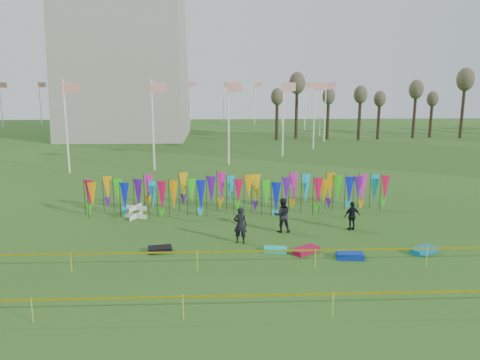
{
  "coord_description": "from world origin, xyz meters",
  "views": [
    {
      "loc": [
        -0.89,
        -20.73,
        7.78
      ],
      "look_at": [
        0.29,
        6.0,
        2.16
      ],
      "focal_mm": 35.0,
      "sensor_mm": 36.0,
      "label": 1
    }
  ],
  "objects_px": {
    "kite_bag_blue": "(350,256)",
    "person_right": "(352,216)",
    "box_kite": "(136,212)",
    "person_left": "(240,225)",
    "person_mid": "(282,215)",
    "kite_bag_teal": "(424,250)",
    "kite_bag_black": "(160,249)",
    "kite_bag_red": "(305,250)",
    "kite_bag_turquoise": "(275,250)"
  },
  "relations": [
    {
      "from": "person_mid",
      "to": "person_right",
      "type": "bearing_deg",
      "value": -178.94
    },
    {
      "from": "kite_bag_blue",
      "to": "person_right",
      "type": "bearing_deg",
      "value": 73.33
    },
    {
      "from": "person_left",
      "to": "kite_bag_red",
      "type": "bearing_deg",
      "value": 164.8
    },
    {
      "from": "kite_bag_black",
      "to": "kite_bag_red",
      "type": "bearing_deg",
      "value": -3.41
    },
    {
      "from": "person_mid",
      "to": "kite_bag_black",
      "type": "distance_m",
      "value": 6.72
    },
    {
      "from": "person_left",
      "to": "kite_bag_teal",
      "type": "bearing_deg",
      "value": 179.93
    },
    {
      "from": "person_left",
      "to": "person_mid",
      "type": "xyz_separation_m",
      "value": [
        2.28,
        1.62,
        0.01
      ]
    },
    {
      "from": "person_left",
      "to": "person_right",
      "type": "bearing_deg",
      "value": -151.91
    },
    {
      "from": "kite_bag_red",
      "to": "kite_bag_blue",
      "type": "bearing_deg",
      "value": -22.98
    },
    {
      "from": "kite_bag_red",
      "to": "person_right",
      "type": "bearing_deg",
      "value": 46.73
    },
    {
      "from": "person_right",
      "to": "kite_bag_red",
      "type": "relative_size",
      "value": 1.19
    },
    {
      "from": "person_left",
      "to": "kite_bag_turquoise",
      "type": "relative_size",
      "value": 1.71
    },
    {
      "from": "person_right",
      "to": "kite_bag_blue",
      "type": "bearing_deg",
      "value": 58.27
    },
    {
      "from": "person_mid",
      "to": "kite_bag_red",
      "type": "relative_size",
      "value": 1.41
    },
    {
      "from": "box_kite",
      "to": "person_mid",
      "type": "xyz_separation_m",
      "value": [
        8.15,
        -2.84,
        0.52
      ]
    },
    {
      "from": "box_kite",
      "to": "person_right",
      "type": "distance_m",
      "value": 12.23
    },
    {
      "from": "kite_bag_turquoise",
      "to": "kite_bag_blue",
      "type": "distance_m",
      "value": 3.4
    },
    {
      "from": "person_mid",
      "to": "kite_bag_red",
      "type": "height_order",
      "value": "person_mid"
    },
    {
      "from": "kite_bag_turquoise",
      "to": "person_mid",
      "type": "bearing_deg",
      "value": 76.7
    },
    {
      "from": "kite_bag_blue",
      "to": "kite_bag_black",
      "type": "distance_m",
      "value": 8.73
    },
    {
      "from": "person_left",
      "to": "kite_bag_turquoise",
      "type": "bearing_deg",
      "value": 151.53
    },
    {
      "from": "box_kite",
      "to": "person_right",
      "type": "height_order",
      "value": "person_right"
    },
    {
      "from": "person_mid",
      "to": "kite_bag_turquoise",
      "type": "bearing_deg",
      "value": 75.48
    },
    {
      "from": "person_right",
      "to": "kite_bag_turquoise",
      "type": "height_order",
      "value": "person_right"
    },
    {
      "from": "person_left",
      "to": "kite_bag_red",
      "type": "height_order",
      "value": "person_left"
    },
    {
      "from": "kite_bag_teal",
      "to": "kite_bag_black",
      "type": "bearing_deg",
      "value": 176.89
    },
    {
      "from": "kite_bag_red",
      "to": "kite_bag_turquoise",
      "type": "bearing_deg",
      "value": 172.97
    },
    {
      "from": "box_kite",
      "to": "person_mid",
      "type": "height_order",
      "value": "person_mid"
    },
    {
      "from": "box_kite",
      "to": "kite_bag_red",
      "type": "height_order",
      "value": "box_kite"
    },
    {
      "from": "person_mid",
      "to": "kite_bag_black",
      "type": "bearing_deg",
      "value": 22.95
    },
    {
      "from": "kite_bag_red",
      "to": "kite_bag_black",
      "type": "xyz_separation_m",
      "value": [
        -6.77,
        0.4,
        0.0
      ]
    },
    {
      "from": "box_kite",
      "to": "kite_bag_black",
      "type": "bearing_deg",
      "value": -69.71
    },
    {
      "from": "person_left",
      "to": "person_mid",
      "type": "height_order",
      "value": "person_mid"
    },
    {
      "from": "person_mid",
      "to": "person_left",
      "type": "bearing_deg",
      "value": 34.18
    },
    {
      "from": "person_mid",
      "to": "kite_bag_teal",
      "type": "bearing_deg",
      "value": 149.95
    },
    {
      "from": "box_kite",
      "to": "kite_bag_red",
      "type": "distance_m",
      "value": 10.67
    },
    {
      "from": "kite_bag_turquoise",
      "to": "kite_bag_red",
      "type": "distance_m",
      "value": 1.4
    },
    {
      "from": "box_kite",
      "to": "kite_bag_black",
      "type": "relative_size",
      "value": 0.74
    },
    {
      "from": "box_kite",
      "to": "kite_bag_red",
      "type": "xyz_separation_m",
      "value": [
        8.83,
        -5.98,
        -0.28
      ]
    },
    {
      "from": "box_kite",
      "to": "person_left",
      "type": "xyz_separation_m",
      "value": [
        5.87,
        -4.47,
        0.51
      ]
    },
    {
      "from": "kite_bag_teal",
      "to": "box_kite",
      "type": "bearing_deg",
      "value": 156.45
    },
    {
      "from": "kite_bag_turquoise",
      "to": "kite_bag_teal",
      "type": "height_order",
      "value": "kite_bag_teal"
    },
    {
      "from": "box_kite",
      "to": "person_left",
      "type": "relative_size",
      "value": 0.44
    },
    {
      "from": "kite_bag_black",
      "to": "kite_bag_teal",
      "type": "relative_size",
      "value": 0.83
    },
    {
      "from": "kite_bag_red",
      "to": "kite_bag_black",
      "type": "bearing_deg",
      "value": 176.59
    },
    {
      "from": "person_mid",
      "to": "kite_bag_red",
      "type": "xyz_separation_m",
      "value": [
        0.68,
        -3.13,
        -0.8
      ]
    },
    {
      "from": "box_kite",
      "to": "person_mid",
      "type": "bearing_deg",
      "value": -19.23
    },
    {
      "from": "person_left",
      "to": "person_mid",
      "type": "bearing_deg",
      "value": -132.82
    },
    {
      "from": "box_kite",
      "to": "kite_bag_turquoise",
      "type": "height_order",
      "value": "box_kite"
    },
    {
      "from": "person_mid",
      "to": "kite_bag_turquoise",
      "type": "relative_size",
      "value": 1.73
    }
  ]
}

